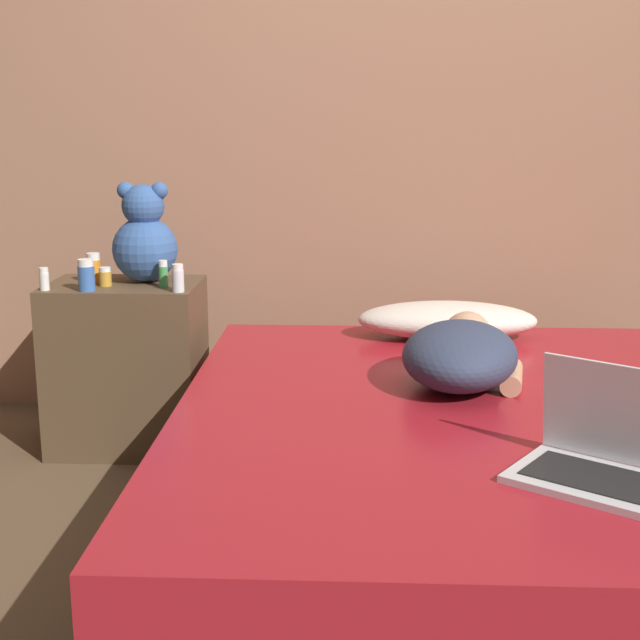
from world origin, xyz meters
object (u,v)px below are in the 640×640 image
Objects in this scene: bottle_orange at (94,268)px; bottle_amber at (105,277)px; person_lying at (462,353)px; bottle_blue at (86,275)px; bottle_white at (44,279)px; pillow at (447,320)px; laptop at (600,454)px; bottle_green at (163,274)px; teddy_bear at (145,239)px; bottle_clear at (178,278)px.

bottle_amber is at bearing -45.44° from bottle_orange.
person_lying is 5.86× the size of bottle_blue.
bottle_amber is at bearing 24.39° from bottle_white.
pillow is 1.19m from bottle_amber.
bottle_white reaches higher than pillow.
pillow is 1.24m from bottle_blue.
bottle_white is at bearing -179.61° from laptop.
bottle_green is 0.89× the size of bottle_orange.
bottle_amber is at bearing 66.73° from bottle_blue.
bottle_green is at bearing -5.06° from bottle_amber.
bottle_white is at bearing -150.01° from teddy_bear.
bottle_white is at bearing -132.39° from bottle_orange.
bottle_orange reaches higher than laptop.
teddy_bear is (-1.05, 0.56, 0.25)m from person_lying.
laptop is 1.82m from bottle_amber.
teddy_bear is (-1.27, 1.25, 0.28)m from laptop.
bottle_clear is at bearing -0.54° from bottle_blue.
bottle_amber is at bearing 161.40° from bottle_clear.
bottle_white is 0.39m from bottle_green.
person_lying is 9.65× the size of bottle_amber.
bottle_white is (-0.15, 0.01, -0.01)m from bottle_blue.
pillow is 1.38m from bottle_white.
bottle_orange is at bearing 47.61° from bottle_white.
pillow is 1.25m from bottle_orange.
bottle_clear is (0.31, -0.00, -0.01)m from bottle_blue.
bottle_green is 0.21m from bottle_amber.
bottle_blue is at bearing 173.11° from person_lying.
bottle_green reaches higher than laptop.
bottle_white is 0.20m from bottle_amber.
bottle_clear is 0.89× the size of bottle_orange.
bottle_clear is 0.10m from bottle_green.
pillow is at bearing 6.89° from bottle_blue.
bottle_green is (-1.18, 1.14, 0.18)m from laptop.
bottle_blue reaches higher than bottle_orange.
bottle_blue is (-1.22, -0.15, 0.17)m from pillow.
bottle_orange is (-0.26, 0.07, 0.01)m from bottle_green.
person_lying is at bearing -15.96° from bottle_white.
teddy_bear reaches higher than bottle_white.
person_lying reaches higher than pillow.
bottle_green reaches higher than pillow.
laptop is 1.90m from bottle_orange.
bottle_clear reaches higher than person_lying.
bottle_blue is 0.10m from bottle_amber.
bottle_green reaches higher than person_lying.
laptop is 1.14× the size of teddy_bear.
bottle_white is (-1.57, 1.08, 0.17)m from laptop.
bottle_clear is 1.22× the size of bottle_white.
bottle_clear is 0.45m from bottle_white.
bottle_orange is at bearing 164.05° from bottle_green.
person_lying is at bearing -23.24° from bottle_orange.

